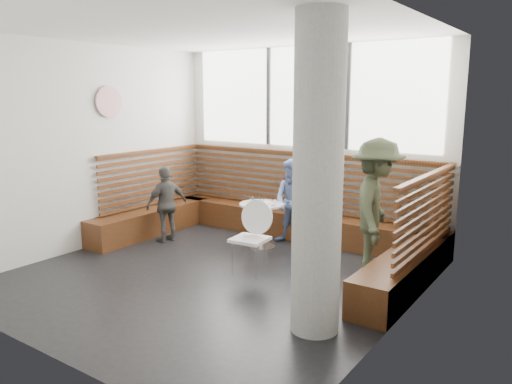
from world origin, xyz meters
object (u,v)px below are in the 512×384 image
Objects in this scene: child_back at (294,202)px; cafe_table at (261,216)px; cafe_chair at (253,231)px; adult_man at (376,208)px; child_left at (167,204)px; concrete_column at (318,178)px.

cafe_table is at bearing -128.32° from child_back.
cafe_chair is 0.53× the size of adult_man.
adult_man is (1.39, 0.87, 0.34)m from cafe_chair.
child_left is at bearing -152.72° from child_back.
concrete_column reaches higher than cafe_chair.
concrete_column is 2.55× the size of child_left.
concrete_column is 3.10m from cafe_table.
cafe_table is at bearing 68.46° from adult_man.
concrete_column is at bearing 82.65° from child_left.
cafe_chair is 0.71× the size of child_back.
adult_man is at bearing 26.57° from cafe_chair.
concrete_column reaches higher than child_left.
adult_man is (-0.12, 1.91, -0.67)m from concrete_column.
adult_man reaches higher than cafe_table.
cafe_chair is 2.09m from child_left.
concrete_column is 3.22× the size of cafe_chair.
cafe_table is (-2.06, 2.05, -1.08)m from concrete_column.
cafe_table is 0.51× the size of child_back.
concrete_column is 1.72× the size of adult_man.
concrete_column is at bearing 165.99° from adult_man.
child_back is at bearing 52.47° from adult_man.
child_back is 1.11× the size of child_left.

